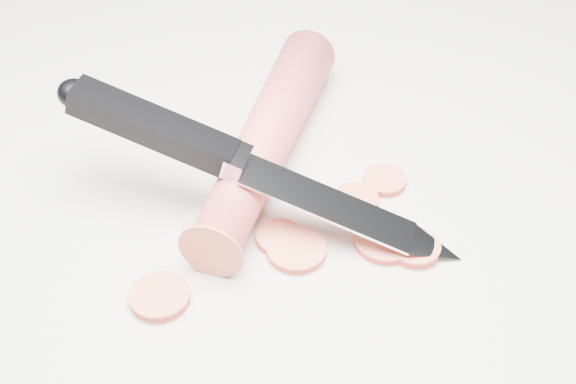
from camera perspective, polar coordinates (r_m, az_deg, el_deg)
ground at (r=0.56m, az=-1.81°, el=-0.63°), size 2.40×2.40×0.00m
carrot at (r=0.57m, az=-1.51°, el=3.82°), size 0.21×0.16×0.04m
carrot_slice_0 at (r=0.50m, az=-9.11°, el=-7.36°), size 0.04×0.04×0.01m
carrot_slice_1 at (r=0.53m, az=-0.59°, el=-3.29°), size 0.03×0.03×0.01m
carrot_slice_2 at (r=0.53m, az=6.92°, el=-3.44°), size 0.04×0.04×0.01m
carrot_slice_3 at (r=0.55m, az=4.85°, el=-0.58°), size 0.03×0.03×0.01m
carrot_slice_4 at (r=0.57m, az=6.87°, el=0.80°), size 0.03×0.03×0.01m
carrot_slice_5 at (r=0.52m, az=0.60°, el=-4.16°), size 0.04×0.04×0.01m
carrot_slice_6 at (r=0.53m, az=9.01°, el=-3.96°), size 0.03×0.03×0.01m
kitchen_knife at (r=0.52m, az=-2.03°, el=1.80°), size 0.18×0.24×0.09m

